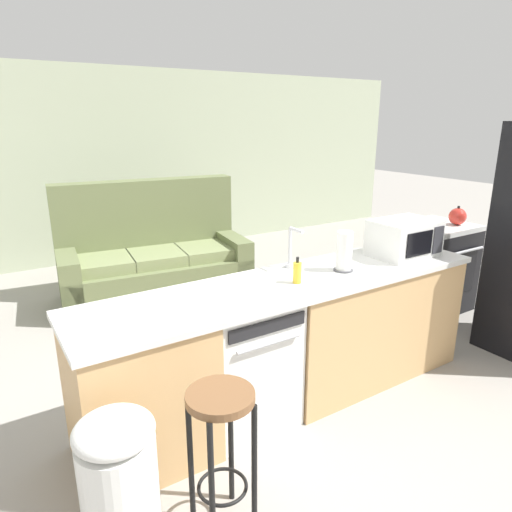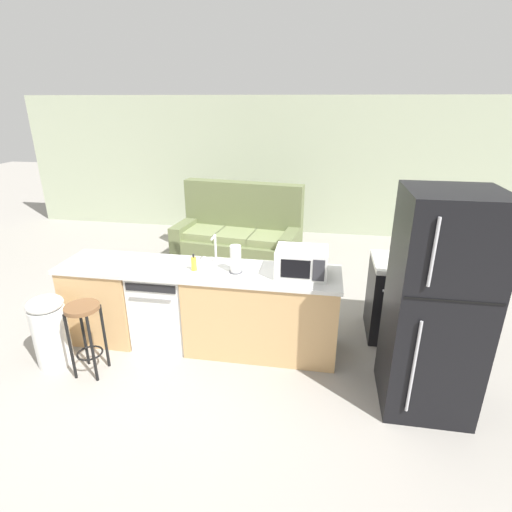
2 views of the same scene
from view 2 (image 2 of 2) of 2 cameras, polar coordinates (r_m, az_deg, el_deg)
ground_plane at (r=4.63m, az=-9.57°, el=-11.88°), size 24.00×24.00×0.00m
wall_back at (r=8.00m, az=1.73°, el=12.69°), size 10.00×0.06×2.60m
kitchen_counter at (r=4.35m, az=-6.90°, el=-7.63°), size 2.94×0.66×0.90m
dishwasher at (r=4.50m, az=-12.95°, el=-6.98°), size 0.58×0.61×0.84m
stove_range at (r=4.77m, az=20.42°, el=-5.75°), size 0.76×0.68×0.90m
refrigerator at (r=3.59m, az=24.37°, el=-6.50°), size 0.72×0.73×1.91m
microwave at (r=3.92m, az=6.52°, el=-0.87°), size 0.50×0.37×0.28m
sink_faucet at (r=4.26m, az=-5.85°, el=0.89°), size 0.07×0.18×0.30m
paper_towel_roll at (r=3.97m, az=-2.93°, el=-0.49°), size 0.14×0.14×0.28m
soap_bottle at (r=4.09m, az=-8.86°, el=-1.09°), size 0.06×0.06×0.18m
kettle at (r=4.48m, az=23.67°, el=-0.46°), size 0.21×0.17×0.19m
bar_stool at (r=4.15m, az=-23.26°, el=-9.04°), size 0.32×0.32×0.74m
trash_bin at (r=4.54m, az=-27.34°, el=-9.35°), size 0.35×0.35×0.74m
couch at (r=6.61m, az=-2.41°, el=2.68°), size 2.10×1.15×1.27m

